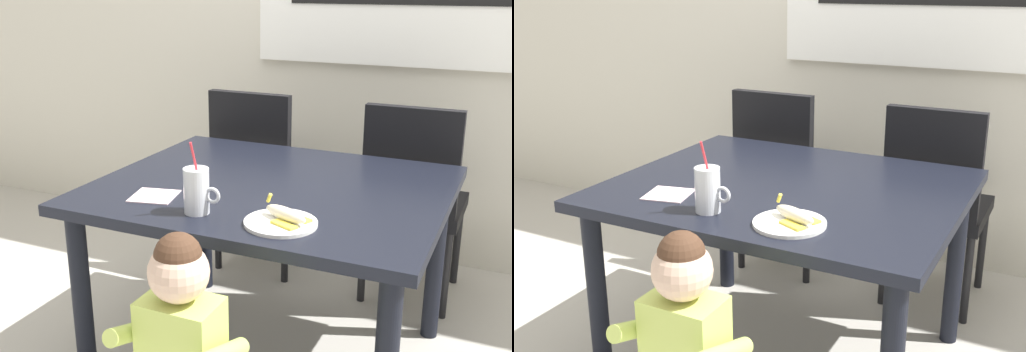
# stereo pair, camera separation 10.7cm
# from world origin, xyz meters

# --- Properties ---
(dining_table) EXTENTS (1.26, 1.07, 0.75)m
(dining_table) POSITION_xyz_m (0.00, 0.00, 0.65)
(dining_table) COLOR black
(dining_table) RESTS_ON ground
(dining_chair_left) EXTENTS (0.44, 0.44, 0.96)m
(dining_chair_left) POSITION_xyz_m (-0.40, 0.76, 0.54)
(dining_chair_left) COLOR black
(dining_chair_left) RESTS_ON ground
(dining_chair_right) EXTENTS (0.44, 0.44, 0.96)m
(dining_chair_right) POSITION_xyz_m (0.39, 0.73, 0.54)
(dining_chair_right) COLOR black
(dining_chair_right) RESTS_ON ground
(toddler_standing) EXTENTS (0.33, 0.24, 0.84)m
(toddler_standing) POSITION_xyz_m (0.03, -0.73, 0.53)
(toddler_standing) COLOR #3F4760
(toddler_standing) RESTS_ON ground
(milk_cup) EXTENTS (0.13, 0.09, 0.25)m
(milk_cup) POSITION_xyz_m (-0.11, -0.37, 0.82)
(milk_cup) COLOR silver
(milk_cup) RESTS_ON dining_table
(snack_plate) EXTENTS (0.23, 0.23, 0.01)m
(snack_plate) POSITION_xyz_m (0.18, -0.36, 0.76)
(snack_plate) COLOR white
(snack_plate) RESTS_ON dining_table
(peeled_banana) EXTENTS (0.17, 0.14, 0.07)m
(peeled_banana) POSITION_xyz_m (0.19, -0.35, 0.78)
(peeled_banana) COLOR #F4EAC6
(peeled_banana) RESTS_ON snack_plate
(paper_napkin) EXTENTS (0.18, 0.18, 0.00)m
(paper_napkin) POSITION_xyz_m (-0.32, -0.30, 0.75)
(paper_napkin) COLOR silver
(paper_napkin) RESTS_ON dining_table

